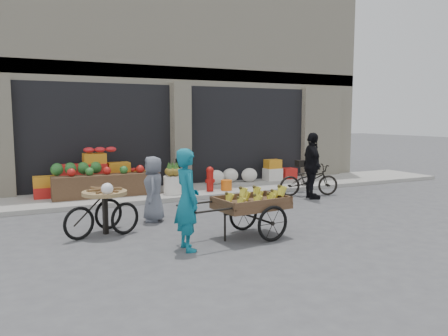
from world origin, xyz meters
name	(u,v)px	position (x,y,z in m)	size (l,w,h in m)	color
ground	(263,223)	(0.00, 0.00, 0.00)	(80.00, 80.00, 0.00)	#424244
sidewalk	(192,191)	(0.00, 4.10, 0.06)	(18.00, 2.20, 0.12)	gray
building	(152,86)	(0.00, 8.03, 3.37)	(14.00, 6.45, 7.00)	beige
fruit_display	(104,174)	(-2.48, 4.38, 0.67)	(3.10, 1.12, 1.24)	red
pineapple_bin	(173,185)	(-0.75, 3.60, 0.37)	(0.52, 0.52, 0.50)	silver
fire_hydrant	(210,178)	(0.35, 3.55, 0.50)	(0.22, 0.22, 0.71)	#A5140F
orange_bucket	(226,185)	(0.85, 3.50, 0.27)	(0.32, 0.32, 0.30)	orange
right_bay_goods	(258,172)	(2.61, 4.70, 0.41)	(3.35, 0.60, 0.70)	silver
seated_person	(179,174)	(-0.35, 4.20, 0.58)	(0.45, 0.35, 0.93)	black
banana_cart	(249,201)	(-0.78, -0.81, 0.68)	(2.31, 1.13, 0.93)	brown
vendor_woman	(187,200)	(-2.09, -1.04, 0.86)	(0.63, 0.41, 1.72)	#10667C
tricycle_cart	(105,205)	(-3.16, 0.57, 0.57)	(1.44, 1.09, 0.95)	#9E7F51
vendor_grey	(153,189)	(-2.01, 1.19, 0.70)	(0.69, 0.45, 1.41)	slate
bicycle	(309,180)	(2.88, 2.27, 0.45)	(0.60, 1.72, 0.90)	black
cyclist	(312,166)	(2.68, 1.87, 0.91)	(1.07, 0.45, 1.82)	black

